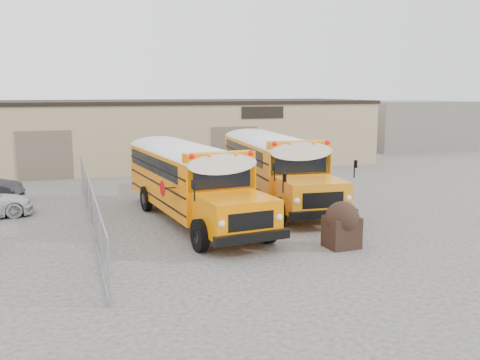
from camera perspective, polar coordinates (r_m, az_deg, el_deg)
name	(u,v)px	position (r m, az deg, el deg)	size (l,w,h in m)	color
ground	(254,230)	(20.93, 1.55, -5.32)	(120.00, 120.00, 0.00)	#3E3B38
warehouse	(162,132)	(39.73, -8.34, 5.09)	(30.20, 10.20, 4.67)	tan
chainlink_fence	(90,202)	(22.48, -15.70, -2.27)	(0.07, 18.07, 1.81)	#92959A
distant_building_right	(407,125)	(53.06, 17.38, 5.65)	(10.00, 8.00, 4.40)	gray
school_bus_left	(148,158)	(28.69, -9.79, 2.37)	(3.88, 11.21, 3.21)	#FF7D00
school_bus_right	(241,148)	(32.53, 0.09, 3.42)	(3.65, 11.47, 3.30)	orange
tarp_bundle	(342,224)	(18.75, 10.82, -4.63)	(1.18, 1.18, 1.62)	black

